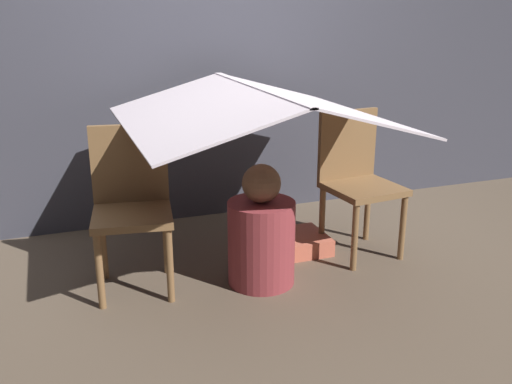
{
  "coord_description": "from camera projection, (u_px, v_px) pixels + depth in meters",
  "views": [
    {
      "loc": [
        -0.99,
        -2.65,
        1.39
      ],
      "look_at": [
        0.0,
        0.06,
        0.46
      ],
      "focal_mm": 40.0,
      "sensor_mm": 36.0,
      "label": 1
    }
  ],
  "objects": [
    {
      "name": "wall_back",
      "position": [
        204.0,
        31.0,
        3.66
      ],
      "size": [
        7.0,
        0.05,
        2.5
      ],
      "color": "#3D3D47",
      "rests_on": "ground_plane"
    },
    {
      "name": "ground_plane",
      "position": [
        260.0,
        274.0,
        3.12
      ],
      "size": [
        8.8,
        8.8,
        0.0
      ],
      "primitive_type": "plane",
      "color": "brown"
    },
    {
      "name": "chair_left",
      "position": [
        132.0,
        202.0,
        2.88
      ],
      "size": [
        0.44,
        0.44,
        0.83
      ],
      "rotation": [
        0.0,
        0.0,
        -0.15
      ],
      "color": "brown",
      "rests_on": "ground_plane"
    },
    {
      "name": "floor_cushion",
      "position": [
        292.0,
        243.0,
        3.4
      ],
      "size": [
        0.41,
        0.33,
        0.1
      ],
      "color": "#CC664C",
      "rests_on": "ground_plane"
    },
    {
      "name": "sheet_canopy",
      "position": [
        256.0,
        105.0,
        2.89
      ],
      "size": [
        1.31,
        1.35,
        0.19
      ],
      "color": "silver"
    },
    {
      "name": "chair_right",
      "position": [
        357.0,
        177.0,
        3.3
      ],
      "size": [
        0.43,
        0.43,
        0.83
      ],
      "rotation": [
        0.0,
        0.0,
        0.11
      ],
      "color": "brown",
      "rests_on": "ground_plane"
    },
    {
      "name": "person_front",
      "position": [
        261.0,
        235.0,
        2.96
      ],
      "size": [
        0.35,
        0.35,
        0.65
      ],
      "color": "maroon",
      "rests_on": "ground_plane"
    }
  ]
}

